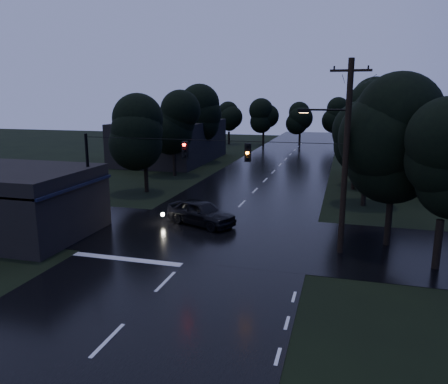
% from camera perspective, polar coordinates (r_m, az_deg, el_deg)
% --- Properties ---
extents(ground, '(160.00, 160.00, 0.00)m').
position_cam_1_polar(ground, '(16.27, -14.93, -18.25)').
color(ground, black).
rests_on(ground, ground).
extents(main_road, '(12.00, 120.00, 0.02)m').
position_cam_1_polar(main_road, '(43.35, 5.41, 1.53)').
color(main_road, black).
rests_on(main_road, ground).
extents(cross_street, '(60.00, 9.00, 0.02)m').
position_cam_1_polar(cross_street, '(26.35, -1.65, -5.65)').
color(cross_street, black).
rests_on(cross_street, ground).
extents(building_far_right, '(10.00, 14.00, 4.40)m').
position_cam_1_polar(building_far_right, '(46.76, 23.56, 4.08)').
color(building_far_right, black).
rests_on(building_far_right, ground).
extents(building_far_left, '(10.00, 16.00, 5.00)m').
position_cam_1_polar(building_far_left, '(56.46, -6.87, 6.61)').
color(building_far_left, black).
rests_on(building_far_left, ground).
extents(utility_pole_main, '(3.50, 0.30, 10.00)m').
position_cam_1_polar(utility_pole_main, '(23.10, 15.40, 4.72)').
color(utility_pole_main, black).
rests_on(utility_pole_main, ground).
extents(utility_pole_far, '(2.00, 0.30, 7.50)m').
position_cam_1_polar(utility_pole_far, '(40.15, 16.79, 5.78)').
color(utility_pole_far, black).
rests_on(utility_pole_far, ground).
extents(anchor_pole_left, '(0.18, 0.18, 6.00)m').
position_cam_1_polar(anchor_pole_left, '(27.85, -17.23, 1.15)').
color(anchor_pole_left, black).
rests_on(anchor_pole_left, ground).
extents(span_signals, '(15.00, 0.37, 1.12)m').
position_cam_1_polar(span_signals, '(24.10, -1.17, 5.43)').
color(span_signals, black).
rests_on(span_signals, ground).
extents(tree_corner_near, '(4.48, 4.48, 9.44)m').
position_cam_1_polar(tree_corner_near, '(25.13, 21.49, 6.59)').
color(tree_corner_near, black).
rests_on(tree_corner_near, ground).
extents(tree_corner_far, '(3.92, 3.92, 8.26)m').
position_cam_1_polar(tree_corner_far, '(22.57, 27.11, 3.58)').
color(tree_corner_far, black).
rests_on(tree_corner_far, ground).
extents(tree_left_a, '(3.92, 3.92, 8.26)m').
position_cam_1_polar(tree_left_a, '(37.81, -10.36, 7.80)').
color(tree_left_a, black).
rests_on(tree_left_a, ground).
extents(tree_left_b, '(4.20, 4.20, 8.85)m').
position_cam_1_polar(tree_left_b, '(45.32, -6.63, 9.14)').
color(tree_left_b, black).
rests_on(tree_left_b, ground).
extents(tree_left_c, '(4.48, 4.48, 9.44)m').
position_cam_1_polar(tree_left_c, '(54.87, -3.24, 10.17)').
color(tree_left_c, black).
rests_on(tree_left_c, ground).
extents(tree_right_a, '(4.20, 4.20, 8.85)m').
position_cam_1_polar(tree_right_a, '(34.04, 18.31, 7.51)').
color(tree_right_a, black).
rests_on(tree_right_a, ground).
extents(tree_right_b, '(4.48, 4.48, 9.44)m').
position_cam_1_polar(tree_right_b, '(42.02, 18.73, 8.83)').
color(tree_right_b, black).
rests_on(tree_right_b, ground).
extents(tree_right_c, '(4.76, 4.76, 10.03)m').
position_cam_1_polar(tree_right_c, '(52.01, 18.89, 9.81)').
color(tree_right_c, black).
rests_on(tree_right_c, ground).
extents(car, '(5.20, 3.64, 1.64)m').
position_cam_1_polar(car, '(28.25, -3.03, -2.67)').
color(car, black).
rests_on(car, ground).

